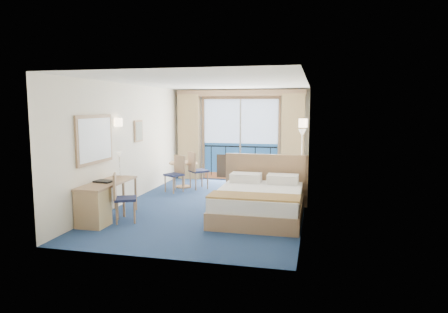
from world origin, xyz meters
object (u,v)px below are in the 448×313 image
armchair (280,179)px  table_chair_b (176,171)px  table_chair_a (196,168)px  nightstand (295,192)px  desk_chair (121,195)px  round_table (183,168)px  floor_lamp (302,144)px  bed (260,201)px  desk (96,203)px

armchair → table_chair_b: 2.66m
table_chair_a → nightstand: bearing=-154.8°
armchair → desk_chair: bearing=4.1°
round_table → table_chair_a: 0.43m
table_chair_b → floor_lamp: bearing=47.8°
bed → floor_lamp: bearing=76.8°
desk_chair → table_chair_b: table_chair_b is taller
armchair → desk: (-3.05, -3.58, 0.05)m
armchair → round_table: 2.63m
armchair → floor_lamp: bearing=-178.8°
round_table → table_chair_a: table_chair_a is taller
nightstand → round_table: round_table is taller
desk_chair → round_table: desk_chair is taller
table_chair_a → table_chair_b: bearing=95.3°
nightstand → desk_chair: bearing=-145.0°
table_chair_a → table_chair_b: size_ratio=1.07×
bed → desk: bearing=-157.2°
nightstand → floor_lamp: bearing=87.5°
armchair → desk_chair: size_ratio=0.82×
floor_lamp → table_chair_b: floor_lamp is taller
table_chair_a → floor_lamp: bearing=-119.7°
bed → desk_chair: bed is taller
desk_chair → table_chair_a: size_ratio=0.93×
desk_chair → table_chair_b: bearing=-26.3°
floor_lamp → table_chair_b: size_ratio=1.71×
nightstand → floor_lamp: size_ratio=0.35×
armchair → table_chair_a: (-2.22, -0.03, 0.21)m
nightstand → desk_chair: desk_chair is taller
floor_lamp → desk_chair: 5.09m
nightstand → desk: size_ratio=0.36×
bed → table_chair_b: 3.11m
armchair → desk_chair: 4.27m
nightstand → desk_chair: 3.82m
desk_chair → table_chair_b: (0.07, 2.87, 0.00)m
round_table → desk: bearing=-96.5°
floor_lamp → desk_chair: floor_lamp is taller
nightstand → desk_chair: (-3.12, -2.19, 0.25)m
round_table → armchair: bearing=-2.6°
nightstand → table_chair_b: (-3.05, 0.68, 0.25)m
floor_lamp → table_chair_b: 3.36m
floor_lamp → desk: size_ratio=1.03×
table_chair_b → desk_chair: bearing=-61.8°
bed → nightstand: 1.38m
nightstand → floor_lamp: 1.95m
round_table → nightstand: bearing=-22.2°
desk_chair → round_table: bearing=-25.9°
armchair → desk: bearing=2.6°
bed → round_table: 3.50m
bed → desk: (-2.87, -1.21, 0.08)m
floor_lamp → bed: bearing=-103.2°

